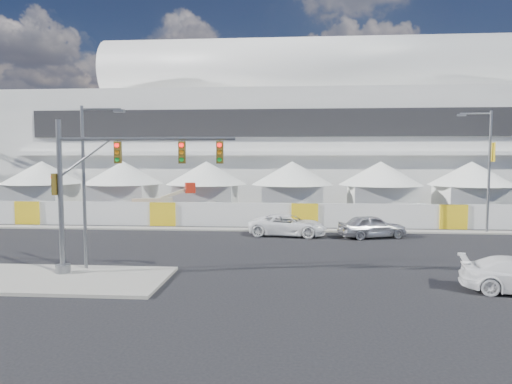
# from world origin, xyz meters

# --- Properties ---
(ground) EXTENTS (160.00, 160.00, 0.00)m
(ground) POSITION_xyz_m (0.00, 0.00, 0.00)
(ground) COLOR black
(ground) RESTS_ON ground
(median_island) EXTENTS (10.00, 5.00, 0.15)m
(median_island) POSITION_xyz_m (-6.00, -3.00, 0.07)
(median_island) COLOR gray
(median_island) RESTS_ON ground
(far_curb) EXTENTS (80.00, 1.20, 0.12)m
(far_curb) POSITION_xyz_m (20.00, 12.50, 0.06)
(far_curb) COLOR gray
(far_curb) RESTS_ON ground
(stadium) EXTENTS (80.00, 24.80, 21.98)m
(stadium) POSITION_xyz_m (8.71, 41.50, 9.45)
(stadium) COLOR silver
(stadium) RESTS_ON ground
(tent_row) EXTENTS (53.40, 8.40, 5.40)m
(tent_row) POSITION_xyz_m (0.50, 24.00, 3.15)
(tent_row) COLOR white
(tent_row) RESTS_ON ground
(hoarding_fence) EXTENTS (70.00, 0.25, 2.00)m
(hoarding_fence) POSITION_xyz_m (6.00, 14.50, 1.00)
(hoarding_fence) COLOR silver
(hoarding_fence) RESTS_ON ground
(sedan_silver) EXTENTS (3.24, 5.21, 1.65)m
(sedan_silver) POSITION_xyz_m (10.73, 9.89, 0.83)
(sedan_silver) COLOR #B5B5BB
(sedan_silver) RESTS_ON ground
(pickup_curb) EXTENTS (3.40, 6.05, 1.60)m
(pickup_curb) POSITION_xyz_m (4.63, 10.29, 0.80)
(pickup_curb) COLOR white
(pickup_curb) RESTS_ON ground
(lot_car_a) EXTENTS (4.02, 4.31, 1.44)m
(lot_car_a) POSITION_xyz_m (17.20, 20.42, 0.72)
(lot_car_a) COLOR white
(lot_car_a) RESTS_ON ground
(lot_car_b) EXTENTS (3.14, 4.74, 1.50)m
(lot_car_b) POSITION_xyz_m (24.48, 18.59, 0.75)
(lot_car_b) COLOR black
(lot_car_b) RESTS_ON ground
(lot_car_c) EXTENTS (3.80, 5.17, 1.39)m
(lot_car_c) POSITION_xyz_m (-11.48, 20.11, 0.70)
(lot_car_c) COLOR #A6A5A9
(lot_car_c) RESTS_ON ground
(traffic_mast) EXTENTS (8.92, 0.73, 7.48)m
(traffic_mast) POSITION_xyz_m (-4.49, -2.11, 4.25)
(traffic_mast) COLOR gray
(traffic_mast) RESTS_ON median_island
(streetlight_median) EXTENTS (2.28, 0.23, 8.24)m
(streetlight_median) POSITION_xyz_m (-5.41, -1.11, 4.88)
(streetlight_median) COLOR slate
(streetlight_median) RESTS_ON median_island
(streetlight_curb) EXTENTS (2.76, 0.62, 9.33)m
(streetlight_curb) POSITION_xyz_m (19.66, 12.50, 5.41)
(streetlight_curb) COLOR slate
(streetlight_curb) RESTS_ON ground
(boom_lift) EXTENTS (7.07, 2.72, 3.46)m
(boom_lift) POSITION_xyz_m (-8.16, 16.75, 0.93)
(boom_lift) COLOR red
(boom_lift) RESTS_ON ground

